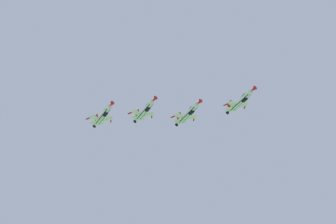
{
  "coord_description": "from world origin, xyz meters",
  "views": [
    {
      "loc": [
        4.74,
        -0.43,
        1.73
      ],
      "look_at": [
        -24.78,
        118.67,
        105.55
      ],
      "focal_mm": 47.28,
      "sensor_mm": 36.0,
      "label": 1
    }
  ],
  "objects_px": {
    "fighter_jet_left_outer": "(103,115)",
    "fighter_jet_right_wing": "(145,110)",
    "fighter_jet_left_wing": "(188,113)",
    "fighter_jet_lead": "(241,101)"
  },
  "relations": [
    {
      "from": "fighter_jet_left_wing",
      "to": "fighter_jet_left_outer",
      "type": "bearing_deg",
      "value": -37.82
    },
    {
      "from": "fighter_jet_left_outer",
      "to": "fighter_jet_right_wing",
      "type": "bearing_deg",
      "value": 143.42
    },
    {
      "from": "fighter_jet_lead",
      "to": "fighter_jet_left_wing",
      "type": "xyz_separation_m",
      "value": [
        -19.16,
        0.07,
        -1.87
      ]
    },
    {
      "from": "fighter_jet_left_wing",
      "to": "fighter_jet_right_wing",
      "type": "height_order",
      "value": "fighter_jet_right_wing"
    },
    {
      "from": "fighter_jet_right_wing",
      "to": "fighter_jet_left_outer",
      "type": "bearing_deg",
      "value": -36.58
    },
    {
      "from": "fighter_jet_left_wing",
      "to": "fighter_jet_lead",
      "type": "bearing_deg",
      "value": 134.6
    },
    {
      "from": "fighter_jet_right_wing",
      "to": "fighter_jet_left_outer",
      "type": "distance_m",
      "value": 15.64
    },
    {
      "from": "fighter_jet_lead",
      "to": "fighter_jet_right_wing",
      "type": "bearing_deg",
      "value": -42.5
    },
    {
      "from": "fighter_jet_left_outer",
      "to": "fighter_jet_lead",
      "type": "bearing_deg",
      "value": 139.32
    },
    {
      "from": "fighter_jet_left_wing",
      "to": "fighter_jet_left_outer",
      "type": "distance_m",
      "value": 31.59
    }
  ]
}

